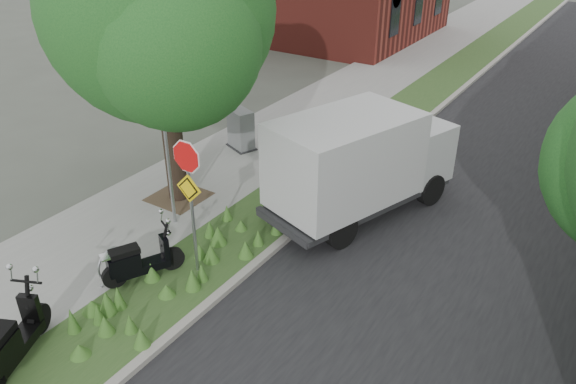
# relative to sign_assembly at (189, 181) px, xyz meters

# --- Properties ---
(ground) EXTENTS (120.00, 120.00, 0.00)m
(ground) POSITION_rel_sign_assembly_xyz_m (1.40, -0.58, -2.33)
(ground) COLOR #4C5147
(ground) RESTS_ON ground
(sidewalk_near) EXTENTS (3.50, 60.00, 0.12)m
(sidewalk_near) POSITION_rel_sign_assembly_xyz_m (-2.85, 9.42, -2.27)
(sidewalk_near) COLOR gray
(sidewalk_near) RESTS_ON ground
(verge) EXTENTS (2.00, 60.00, 0.12)m
(verge) POSITION_rel_sign_assembly_xyz_m (-0.10, 9.42, -2.27)
(verge) COLOR #2F4F22
(verge) RESTS_ON ground
(kerb_near) EXTENTS (0.20, 60.00, 0.13)m
(kerb_near) POSITION_rel_sign_assembly_xyz_m (0.90, 9.42, -2.26)
(kerb_near) COLOR #9E9991
(kerb_near) RESTS_ON ground
(road) EXTENTS (7.00, 60.00, 0.01)m
(road) POSITION_rel_sign_assembly_xyz_m (4.40, 9.42, -2.32)
(road) COLOR black
(road) RESTS_ON ground
(street_tree_main) EXTENTS (6.21, 5.54, 7.66)m
(street_tree_main) POSITION_rel_sign_assembly_xyz_m (-2.68, 2.28, 2.48)
(street_tree_main) COLOR black
(street_tree_main) RESTS_ON ground
(bare_post) EXTENTS (0.08, 0.08, 4.00)m
(bare_post) POSITION_rel_sign_assembly_xyz_m (-1.80, 1.22, -0.21)
(bare_post) COLOR #A5A8AD
(bare_post) RESTS_ON ground
(bike_hoop) EXTENTS (0.06, 0.78, 0.77)m
(bike_hoop) POSITION_rel_sign_assembly_xyz_m (-1.30, -1.18, -1.83)
(bike_hoop) COLOR #A5A8AD
(bike_hoop) RESTS_ON ground
(sign_assembly) EXTENTS (0.94, 0.08, 3.22)m
(sign_assembly) POSITION_rel_sign_assembly_xyz_m (0.00, 0.00, 0.00)
(sign_assembly) COLOR #A5A8AD
(sign_assembly) RESTS_ON ground
(scooter_near) EXTENTS (1.01, 1.86, 0.95)m
(scooter_near) POSITION_rel_sign_assembly_xyz_m (-0.81, -3.89, -1.75)
(scooter_near) COLOR black
(scooter_near) RESTS_ON ground
(scooter_far) EXTENTS (0.95, 1.66, 0.86)m
(scooter_far) POSITION_rel_sign_assembly_xyz_m (-0.85, -0.98, -1.79)
(scooter_far) COLOR black
(scooter_far) RESTS_ON ground
(box_truck) EXTENTS (3.49, 5.52, 2.34)m
(box_truck) POSITION_rel_sign_assembly_xyz_m (1.69, 4.30, -0.80)
(box_truck) COLOR #262628
(box_truck) RESTS_ON ground
(utility_cabinet) EXTENTS (1.11, 0.94, 1.26)m
(utility_cabinet) POSITION_rel_sign_assembly_xyz_m (-3.14, 5.72, -1.60)
(utility_cabinet) COLOR #262628
(utility_cabinet) RESTS_ON ground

